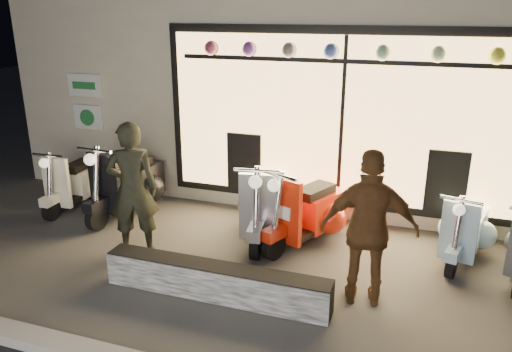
{
  "coord_description": "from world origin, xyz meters",
  "views": [
    {
      "loc": [
        1.93,
        -5.13,
        3.11
      ],
      "look_at": [
        -0.05,
        0.6,
        1.05
      ],
      "focal_mm": 35.0,
      "sensor_mm": 36.0,
      "label": 1
    }
  ],
  "objects": [
    {
      "name": "ground",
      "position": [
        0.0,
        0.0,
        0.0
      ],
      "size": [
        40.0,
        40.0,
        0.0
      ],
      "primitive_type": "plane",
      "color": "#383533",
      "rests_on": "ground"
    },
    {
      "name": "shop_building",
      "position": [
        0.0,
        4.98,
        2.1
      ],
      "size": [
        10.2,
        6.23,
        4.2
      ],
      "color": "beige",
      "rests_on": "ground"
    },
    {
      "name": "graffiti_barrier",
      "position": [
        -0.1,
        -0.65,
        0.2
      ],
      "size": [
        2.62,
        0.28,
        0.4
      ],
      "primitive_type": "cube",
      "color": "black",
      "rests_on": "ground"
    },
    {
      "name": "scooter_silver",
      "position": [
        -0.11,
        1.18,
        0.46
      ],
      "size": [
        0.68,
        1.62,
        1.15
      ],
      "rotation": [
        0.0,
        0.0,
        0.16
      ],
      "color": "black",
      "rests_on": "ground"
    },
    {
      "name": "scooter_red",
      "position": [
        0.57,
        1.15,
        0.44
      ],
      "size": [
        0.9,
        1.51,
        1.1
      ],
      "rotation": [
        0.0,
        0.0,
        -0.41
      ],
      "color": "black",
      "rests_on": "ground"
    },
    {
      "name": "scooter_black",
      "position": [
        -2.39,
        1.29,
        0.47
      ],
      "size": [
        0.61,
        1.63,
        1.17
      ],
      "rotation": [
        0.0,
        0.0,
        -0.09
      ],
      "color": "black",
      "rests_on": "ground"
    },
    {
      "name": "scooter_cream",
      "position": [
        -3.36,
        1.23,
        0.4
      ],
      "size": [
        0.47,
        1.39,
        0.99
      ],
      "rotation": [
        0.0,
        0.0,
        0.04
      ],
      "color": "black",
      "rests_on": "ground"
    },
    {
      "name": "scooter_blue",
      "position": [
        2.57,
        1.35,
        0.38
      ],
      "size": [
        0.64,
        1.34,
        0.96
      ],
      "rotation": [
        0.0,
        0.0,
        -0.24
      ],
      "color": "black",
      "rests_on": "ground"
    },
    {
      "name": "man",
      "position": [
        -1.55,
        0.04,
        0.89
      ],
      "size": [
        0.77,
        0.66,
        1.78
      ],
      "primitive_type": "imported",
      "rotation": [
        0.0,
        0.0,
        3.58
      ],
      "color": "black",
      "rests_on": "ground"
    },
    {
      "name": "woman",
      "position": [
        1.49,
        -0.18,
        0.87
      ],
      "size": [
        1.08,
        0.57,
        1.75
      ],
      "primitive_type": "imported",
      "rotation": [
        0.0,
        0.0,
        3.29
      ],
      "color": "brown",
      "rests_on": "ground"
    }
  ]
}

